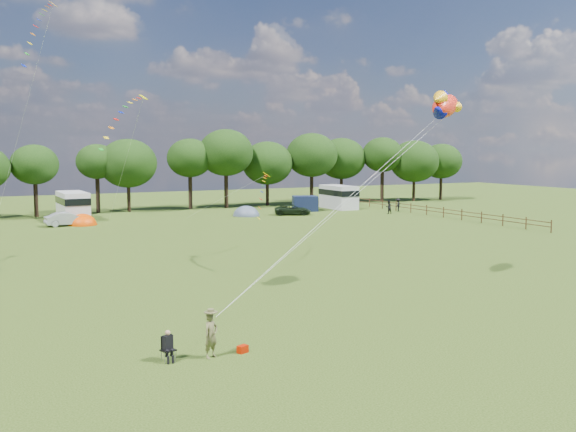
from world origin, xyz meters
name	(u,v)px	position (x,y,z in m)	size (l,w,h in m)	color
ground_plane	(367,321)	(0.00, 0.00, 0.00)	(180.00, 180.00, 0.00)	black
tree_line	(158,160)	(5.30, 54.99, 6.35)	(102.98, 10.98, 10.27)	black
fence	(435,210)	(32.00, 34.50, 0.70)	(0.12, 33.12, 1.20)	#472D19
car_b	(67,219)	(-7.16, 43.56, 0.70)	(1.49, 3.98, 1.41)	#979B9E
car_d	(293,210)	(18.01, 43.06, 0.60)	(1.98, 4.37, 1.19)	black
campervan_c	(73,205)	(-5.83, 48.88, 1.65)	(2.89, 6.35, 3.07)	silver
campervan_d	(339,196)	(26.99, 47.67, 1.61)	(2.72, 6.17, 3.00)	#BCBCBE
tent_orange	(83,225)	(-5.64, 43.65, 0.02)	(2.88, 3.16, 2.25)	#E64200
tent_greyblue	(246,216)	(12.75, 44.57, 0.02)	(3.10, 3.40, 2.31)	#49556B
awning_navy	(305,204)	(21.56, 46.67, 0.94)	(3.00, 2.44, 1.88)	#121B38
kite_flyer	(211,335)	(-7.98, -1.69, 0.85)	(0.62, 0.41, 1.70)	brown
camp_chair	(168,342)	(-9.52, -1.33, 0.69)	(0.59, 0.61, 1.16)	#99999E
kite_bag	(243,349)	(-6.72, -1.67, 0.14)	(0.39, 0.26, 0.28)	#A51600
fish_kite	(444,106)	(7.88, 4.57, 10.07)	(3.50, 2.79, 1.92)	red
streamer_kite_a	(41,22)	(-10.35, 28.92, 17.22)	(3.29, 5.65, 5.78)	#F5AD2F
streamer_kite_b	(127,112)	(-6.38, 18.67, 10.11)	(4.21, 4.65, 3.78)	#CFC803
streamer_kite_c	(264,187)	(1.88, 15.47, 5.17)	(3.02, 4.94, 2.79)	#FFF500
walker_a	(389,207)	(28.81, 39.13, 0.81)	(0.78, 0.48, 1.61)	black
walker_b	(398,205)	(31.68, 41.18, 0.82)	(1.05, 0.49, 1.63)	black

